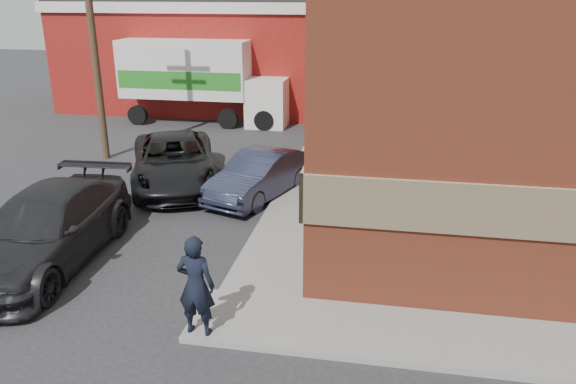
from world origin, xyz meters
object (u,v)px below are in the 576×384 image
at_px(man, 196,286).
at_px(suv_b, 45,229).
at_px(utility_pole, 92,29).
at_px(suv_a, 175,161).
at_px(box_truck, 203,76).
at_px(warehouse, 224,53).
at_px(sedan, 259,175).

relative_size(man, suv_b, 0.33).
distance_m(man, suv_b, 5.04).
distance_m(utility_pole, suv_a, 5.94).
relative_size(utility_pole, suv_a, 1.57).
bearing_deg(box_truck, warehouse, 93.50).
bearing_deg(suv_a, warehouse, 76.48).
distance_m(warehouse, sedan, 15.11).
distance_m(suv_a, box_truck, 9.23).
height_order(man, suv_b, man).
relative_size(utility_pole, man, 4.65).
xyz_separation_m(man, suv_b, (-4.48, 2.30, -0.24)).
relative_size(warehouse, suv_a, 2.84).
bearing_deg(suv_b, man, -29.88).
bearing_deg(warehouse, suv_b, -86.07).
xyz_separation_m(man, suv_a, (-3.58, 8.15, -0.29)).
xyz_separation_m(warehouse, box_truck, (0.27, -4.50, -0.58)).
bearing_deg(suv_a, man, -89.25).
distance_m(man, sedan, 7.55).
relative_size(warehouse, box_truck, 2.08).
height_order(utility_pole, man, utility_pole).
bearing_deg(man, suv_a, -63.20).
bearing_deg(man, sedan, -82.33).
distance_m(suv_b, box_truck, 14.85).
bearing_deg(sedan, man, -66.98).
height_order(warehouse, suv_a, warehouse).
xyz_separation_m(utility_pole, box_truck, (1.77, 6.50, -2.51)).
height_order(man, sedan, man).
bearing_deg(suv_a, utility_pole, 124.24).
height_order(sedan, suv_a, suv_a).
height_order(warehouse, box_truck, warehouse).
relative_size(sedan, box_truck, 0.54).
bearing_deg(warehouse, box_truck, -86.56).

